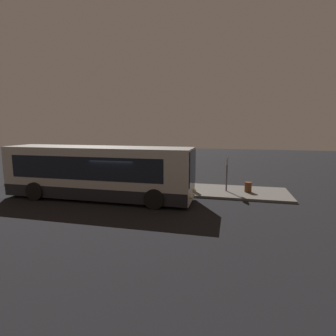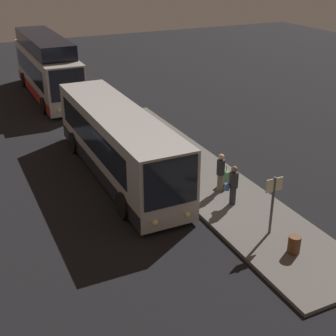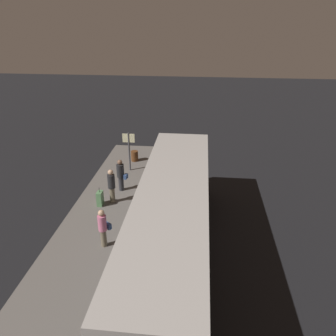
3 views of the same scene
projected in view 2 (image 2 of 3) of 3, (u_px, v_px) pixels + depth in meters
ground at (129, 186)px, 21.14m from camera, size 80.00×80.00×0.00m
platform at (194, 171)px, 22.43m from camera, size 20.00×3.56×0.14m
bus_lead at (117, 143)px, 21.72m from camera, size 11.47×2.72×3.14m
bus_second at (47, 70)px, 33.52m from camera, size 11.51×2.77×4.26m
passenger_boarding at (221, 171)px, 20.08m from camera, size 0.48×0.48×1.74m
passenger_waiting at (233, 184)px, 19.02m from camera, size 0.45×0.60×1.72m
passenger_with_bags at (175, 147)px, 22.60m from camera, size 0.59×0.54×1.65m
suitcase at (226, 178)px, 20.81m from camera, size 0.43×0.25×0.95m
sign_post at (273, 198)px, 16.81m from camera, size 0.10×0.70×2.31m
trash_bin at (294, 244)px, 16.17m from camera, size 0.44×0.44×0.65m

